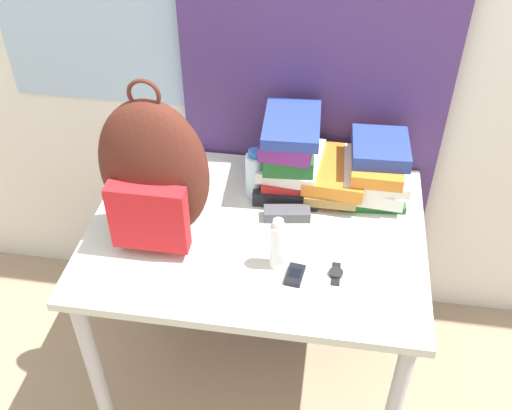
# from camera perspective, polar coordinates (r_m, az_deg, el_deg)

# --- Properties ---
(wall_back) EXTENTS (6.00, 0.06, 2.50)m
(wall_back) POSITION_cam_1_polar(r_m,az_deg,el_deg) (2.04, 2.03, 17.63)
(wall_back) COLOR silver
(wall_back) RESTS_ON ground_plane
(curtain_blue) EXTENTS (0.91, 0.04, 2.50)m
(curtain_blue) POSITION_cam_1_polar(r_m,az_deg,el_deg) (1.98, 5.94, 16.72)
(curtain_blue) COLOR #4C336B
(curtain_blue) RESTS_ON ground_plane
(desk) EXTENTS (1.07, 0.79, 0.74)m
(desk) POSITION_cam_1_polar(r_m,az_deg,el_deg) (1.97, 0.00, -4.37)
(desk) COLOR beige
(desk) RESTS_ON ground_plane
(backpack) EXTENTS (0.33, 0.20, 0.54)m
(backpack) POSITION_cam_1_polar(r_m,az_deg,el_deg) (1.77, -9.72, 2.75)
(backpack) COLOR #512319
(backpack) RESTS_ON desk
(book_stack_left) EXTENTS (0.23, 0.29, 0.27)m
(book_stack_left) POSITION_cam_1_polar(r_m,az_deg,el_deg) (2.01, 3.24, 4.88)
(book_stack_left) COLOR black
(book_stack_left) RESTS_ON desk
(book_stack_center) EXTENTS (0.22, 0.28, 0.11)m
(book_stack_center) POSITION_cam_1_polar(r_m,az_deg,el_deg) (2.05, 7.51, 2.76)
(book_stack_center) COLOR red
(book_stack_center) RESTS_ON desk
(book_stack_right) EXTENTS (0.23, 0.26, 0.20)m
(book_stack_right) POSITION_cam_1_polar(r_m,az_deg,el_deg) (2.03, 11.40, 3.34)
(book_stack_right) COLOR #1E5623
(book_stack_right) RESTS_ON desk
(water_bottle) EXTENTS (0.06, 0.06, 0.18)m
(water_bottle) POSITION_cam_1_polar(r_m,az_deg,el_deg) (1.99, -0.13, 2.88)
(water_bottle) COLOR silver
(water_bottle) RESTS_ON desk
(sports_bottle) EXTENTS (0.07, 0.07, 0.27)m
(sports_bottle) POSITION_cam_1_polar(r_m,az_deg,el_deg) (1.98, 2.89, 4.23)
(sports_bottle) COLOR white
(sports_bottle) RESTS_ON desk
(sunscreen_bottle) EXTENTS (0.05, 0.05, 0.18)m
(sunscreen_bottle) POSITION_cam_1_polar(r_m,az_deg,el_deg) (1.74, 2.08, -3.80)
(sunscreen_bottle) COLOR white
(sunscreen_bottle) RESTS_ON desk
(cell_phone) EXTENTS (0.06, 0.09, 0.02)m
(cell_phone) POSITION_cam_1_polar(r_m,az_deg,el_deg) (1.76, 3.73, -6.66)
(cell_phone) COLOR black
(cell_phone) RESTS_ON desk
(sunglasses_case) EXTENTS (0.16, 0.08, 0.04)m
(sunglasses_case) POSITION_cam_1_polar(r_m,az_deg,el_deg) (1.94, 2.96, -0.83)
(sunglasses_case) COLOR #47474C
(sunglasses_case) RESTS_ON desk
(wristwatch) EXTENTS (0.04, 0.09, 0.01)m
(wristwatch) POSITION_cam_1_polar(r_m,az_deg,el_deg) (1.78, 7.63, -6.46)
(wristwatch) COLOR black
(wristwatch) RESTS_ON desk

